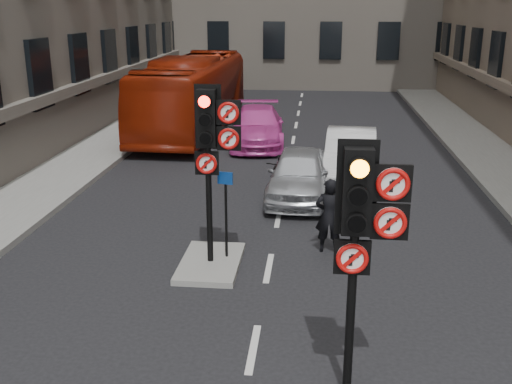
% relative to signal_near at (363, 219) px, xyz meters
% --- Properties ---
extents(pavement_left, '(3.00, 50.00, 0.16)m').
position_rel_signal_near_xyz_m(pavement_left, '(-8.69, 11.01, -2.50)').
color(pavement_left, gray).
rests_on(pavement_left, ground).
extents(centre_island, '(1.20, 2.00, 0.12)m').
position_rel_signal_near_xyz_m(centre_island, '(-2.69, 4.01, -2.52)').
color(centre_island, gray).
rests_on(centre_island, ground).
extents(signal_near, '(0.91, 0.40, 3.58)m').
position_rel_signal_near_xyz_m(signal_near, '(0.00, 0.00, 0.00)').
color(signal_near, black).
rests_on(signal_near, ground).
extents(signal_far, '(0.91, 0.40, 3.58)m').
position_rel_signal_near_xyz_m(signal_far, '(-2.60, 4.00, 0.12)').
color(signal_far, black).
rests_on(signal_far, centre_island).
extents(car_silver, '(1.82, 4.07, 1.36)m').
position_rel_signal_near_xyz_m(car_silver, '(-1.03, 8.70, -1.90)').
color(car_silver, '#B5B8BD').
rests_on(car_silver, ground).
extents(car_white, '(1.81, 4.42, 1.42)m').
position_rel_signal_near_xyz_m(car_white, '(0.48, 11.08, -1.87)').
color(car_white, silver).
rests_on(car_white, ground).
extents(car_pink, '(2.35, 4.96, 1.40)m').
position_rel_signal_near_xyz_m(car_pink, '(-2.83, 15.12, -1.88)').
color(car_pink, '#D53EA3').
rests_on(car_pink, ground).
extents(bus_red, '(2.92, 11.11, 3.07)m').
position_rel_signal_near_xyz_m(bus_red, '(-5.77, 17.58, -1.05)').
color(bus_red, maroon).
rests_on(bus_red, ground).
extents(motorcycle, '(0.64, 1.74, 1.03)m').
position_rel_signal_near_xyz_m(motorcycle, '(-1.67, 9.08, -2.07)').
color(motorcycle, black).
rests_on(motorcycle, ground).
extents(motorcyclist, '(0.60, 0.40, 1.65)m').
position_rel_signal_near_xyz_m(motorcyclist, '(-0.28, 5.01, -1.76)').
color(motorcyclist, black).
rests_on(motorcyclist, ground).
extents(info_sign, '(0.32, 0.12, 1.84)m').
position_rel_signal_near_xyz_m(info_sign, '(-2.39, 4.24, -1.28)').
color(info_sign, black).
rests_on(info_sign, centre_island).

